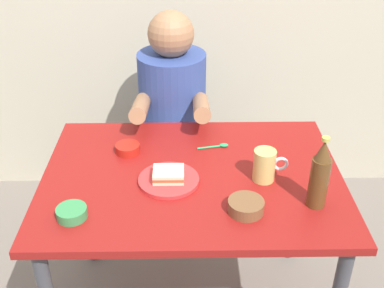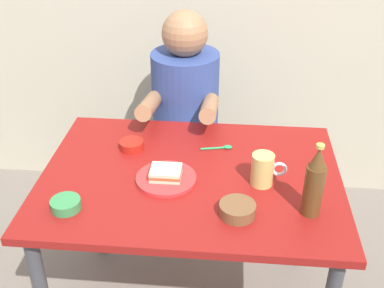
{
  "view_description": "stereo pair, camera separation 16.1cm",
  "coord_description": "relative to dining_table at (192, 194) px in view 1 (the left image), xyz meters",
  "views": [
    {
      "loc": [
        -0.02,
        -1.46,
        1.75
      ],
      "look_at": [
        0.0,
        0.05,
        0.84
      ],
      "focal_mm": 44.91,
      "sensor_mm": 36.0,
      "label": 1
    },
    {
      "loc": [
        0.14,
        -1.45,
        1.75
      ],
      "look_at": [
        0.0,
        0.05,
        0.84
      ],
      "focal_mm": 44.91,
      "sensor_mm": 36.0,
      "label": 2
    }
  ],
  "objects": [
    {
      "name": "sandwich",
      "position": [
        -0.09,
        -0.05,
        0.13
      ],
      "size": [
        0.11,
        0.09,
        0.04
      ],
      "color": "beige",
      "rests_on": "plate_orange"
    },
    {
      "name": "sambal_bowl_red",
      "position": [
        -0.25,
        0.16,
        0.11
      ],
      "size": [
        0.1,
        0.1,
        0.03
      ],
      "color": "#B21E14",
      "rests_on": "dining_table"
    },
    {
      "name": "person_seated",
      "position": [
        -0.09,
        0.62,
        0.12
      ],
      "size": [
        0.33,
        0.56,
        0.72
      ],
      "color": "#33478C",
      "rests_on": "stool"
    },
    {
      "name": "condiment_bowl_brown",
      "position": [
        0.17,
        -0.22,
        0.12
      ],
      "size": [
        0.12,
        0.12,
        0.04
      ],
      "color": "brown",
      "rests_on": "dining_table"
    },
    {
      "name": "stool",
      "position": [
        -0.09,
        0.63,
        -0.3
      ],
      "size": [
        0.34,
        0.34,
        0.45
      ],
      "color": "#4C4C51",
      "rests_on": "ground"
    },
    {
      "name": "dip_bowl_green",
      "position": [
        -0.39,
        -0.24,
        0.11
      ],
      "size": [
        0.1,
        0.1,
        0.03
      ],
      "color": "#388C4C",
      "rests_on": "dining_table"
    },
    {
      "name": "spoon",
      "position": [
        0.11,
        0.19,
        0.1
      ],
      "size": [
        0.13,
        0.04,
        0.01
      ],
      "color": "#26A559",
      "rests_on": "dining_table"
    },
    {
      "name": "beer_bottle",
      "position": [
        0.41,
        -0.18,
        0.21
      ],
      "size": [
        0.06,
        0.06,
        0.26
      ],
      "color": "#593819",
      "rests_on": "dining_table"
    },
    {
      "name": "dining_table",
      "position": [
        0.0,
        0.0,
        0.0
      ],
      "size": [
        1.1,
        0.8,
        0.74
      ],
      "color": "maroon",
      "rests_on": "ground"
    },
    {
      "name": "plate_orange",
      "position": [
        -0.09,
        -0.05,
        0.1
      ],
      "size": [
        0.22,
        0.22,
        0.01
      ],
      "primitive_type": "cylinder",
      "color": "red",
      "rests_on": "dining_table"
    },
    {
      "name": "beer_mug",
      "position": [
        0.26,
        -0.04,
        0.15
      ],
      "size": [
        0.13,
        0.08,
        0.12
      ],
      "color": "#D1BC66",
      "rests_on": "dining_table"
    }
  ]
}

